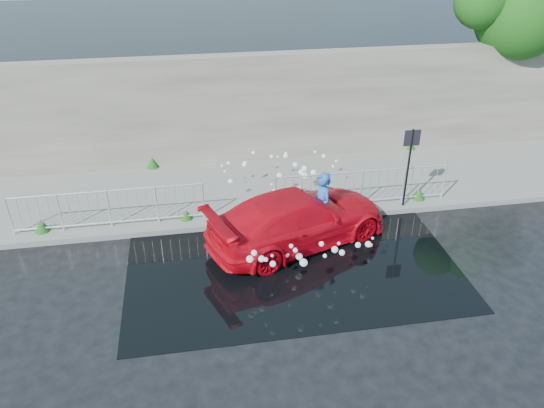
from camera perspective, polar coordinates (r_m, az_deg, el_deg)
The scene contains 13 objects.
ground at distance 12.31m, azimuth 0.77°, elevation -9.50°, with size 90.00×90.00×0.00m, color black.
pavement at distance 16.40m, azimuth -2.34°, elevation 1.67°, with size 30.00×4.00×0.15m, color slate.
curb at distance 14.68m, azimuth -1.31°, elevation -1.94°, with size 30.00×0.25×0.16m, color slate.
retaining_wall at distance 17.68m, azimuth -3.42°, elevation 10.22°, with size 30.00×0.60×3.50m, color #544F47.
puddle at distance 13.16m, azimuth 2.15°, elevation -6.53°, with size 8.00×5.00×0.01m, color black.
sign_post at distance 15.09m, azimuth 14.59°, elevation 5.05°, with size 0.45×0.06×2.50m.
tree at distance 20.47m, azimuth 25.48°, elevation 18.46°, with size 4.88×3.11×6.18m.
railing_left at distance 14.72m, azimuth -17.14°, elevation -0.34°, with size 5.05×0.05×1.10m.
railing_right at distance 15.30m, azimuth 9.65°, elevation 1.84°, with size 5.05×0.05×1.10m.
weeds at distance 15.75m, azimuth -2.74°, elevation 1.42°, with size 12.17×3.93×0.43m.
water_spray at distance 14.23m, azimuth 1.83°, elevation -0.14°, with size 3.56×5.73×1.04m.
red_car at distance 13.65m, azimuth 2.84°, elevation -1.55°, with size 1.98×4.86×1.41m, color red.
person at distance 13.78m, azimuth 5.36°, elevation -0.23°, with size 0.68×0.45×1.86m, color #2150A7.
Camera 1 is at (-1.75, -9.38, 7.78)m, focal length 35.00 mm.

